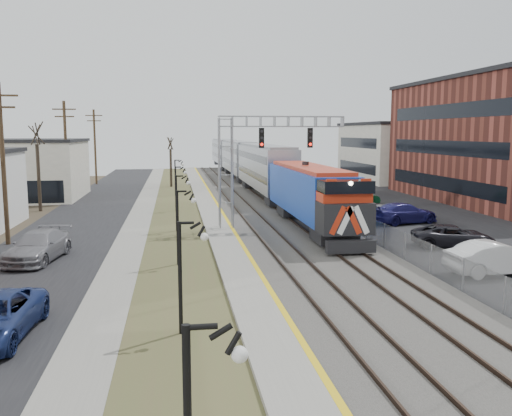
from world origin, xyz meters
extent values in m
cube|color=black|center=(-11.50, 35.00, 0.02)|extent=(7.00, 120.00, 0.04)
cube|color=gray|center=(-7.00, 35.00, 0.04)|extent=(2.00, 120.00, 0.08)
cube|color=#4C522B|center=(-4.00, 35.00, 0.03)|extent=(4.00, 120.00, 0.06)
cube|color=gray|center=(-1.00, 35.00, 0.12)|extent=(2.00, 120.00, 0.24)
cube|color=#595651|center=(4.00, 35.00, 0.10)|extent=(8.00, 120.00, 0.20)
cube|color=black|center=(16.00, 35.00, 0.02)|extent=(16.00, 120.00, 0.04)
cube|color=gold|center=(-0.12, 35.00, 0.24)|extent=(0.24, 120.00, 0.01)
cube|color=#2D2119|center=(1.25, 35.00, 0.28)|extent=(0.08, 120.00, 0.15)
cube|color=#2D2119|center=(2.75, 35.00, 0.28)|extent=(0.08, 120.00, 0.15)
cube|color=#2D2119|center=(4.75, 35.00, 0.28)|extent=(0.08, 120.00, 0.15)
cube|color=#2D2119|center=(6.25, 35.00, 0.28)|extent=(0.08, 120.00, 0.15)
cube|color=#153EB0|center=(5.50, 26.81, 2.47)|extent=(3.00, 17.00, 4.25)
cube|color=black|center=(5.50, 18.11, 0.70)|extent=(2.80, 0.50, 0.70)
cube|color=#94979E|center=(5.50, 47.11, 3.01)|extent=(3.00, 22.00, 5.33)
cube|color=#94979E|center=(5.50, 69.91, 3.01)|extent=(3.00, 22.00, 5.33)
cube|color=#94979E|center=(5.50, 92.71, 3.01)|extent=(3.00, 22.00, 5.33)
cube|color=gray|center=(-0.50, 28.00, 4.00)|extent=(1.00, 1.00, 8.00)
cube|color=gray|center=(3.50, 28.00, 7.75)|extent=(9.00, 0.80, 0.80)
cube|color=black|center=(2.00, 27.55, 6.60)|extent=(0.35, 0.25, 1.40)
cube|color=black|center=(5.50, 27.55, 6.60)|extent=(0.35, 0.25, 1.40)
cylinder|color=black|center=(-4.00, 8.00, 2.00)|extent=(0.14, 0.14, 4.00)
cylinder|color=black|center=(-4.00, 18.00, 2.00)|extent=(0.14, 0.14, 4.00)
cylinder|color=black|center=(-4.00, 28.00, 2.00)|extent=(0.14, 0.14, 4.00)
cylinder|color=black|center=(-4.00, 38.00, 2.00)|extent=(0.14, 0.14, 4.00)
cylinder|color=black|center=(-4.00, 50.00, 2.00)|extent=(0.14, 0.14, 4.00)
cylinder|color=#4C3823|center=(-14.50, 25.00, 5.00)|extent=(0.28, 0.28, 10.00)
cylinder|color=#4C3823|center=(-14.50, 45.00, 5.00)|extent=(0.28, 0.28, 10.00)
cylinder|color=#4C3823|center=(-14.50, 65.00, 5.00)|extent=(0.28, 0.28, 10.00)
cube|color=gray|center=(8.20, 35.00, 0.80)|extent=(0.04, 120.00, 1.60)
cube|color=beige|center=(-21.00, 50.00, 3.00)|extent=(14.00, 12.00, 6.00)
cube|color=beige|center=(30.00, 65.00, 4.00)|extent=(16.00, 18.00, 8.00)
cylinder|color=#382D23|center=(-16.00, 40.00, 2.97)|extent=(0.30, 0.30, 5.95)
cylinder|color=#382D23|center=(-4.50, 60.00, 2.45)|extent=(0.30, 0.30, 4.90)
imported|color=silver|center=(11.48, 13.68, 0.82)|extent=(5.02, 1.91, 1.63)
imported|color=black|center=(12.63, 20.04, 0.68)|extent=(5.23, 3.25, 1.35)
imported|color=navy|center=(13.30, 28.75, 0.79)|extent=(5.81, 3.48, 1.58)
imported|color=gray|center=(12.05, 29.54, 0.74)|extent=(4.43, 1.96, 1.48)
imported|color=#0B391D|center=(13.55, 40.14, 0.70)|extent=(4.39, 2.02, 1.39)
imported|color=gray|center=(-11.55, 20.15, 0.80)|extent=(3.12, 5.80, 1.60)
camera|label=1|loc=(-4.14, -10.23, 6.99)|focal=38.00mm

